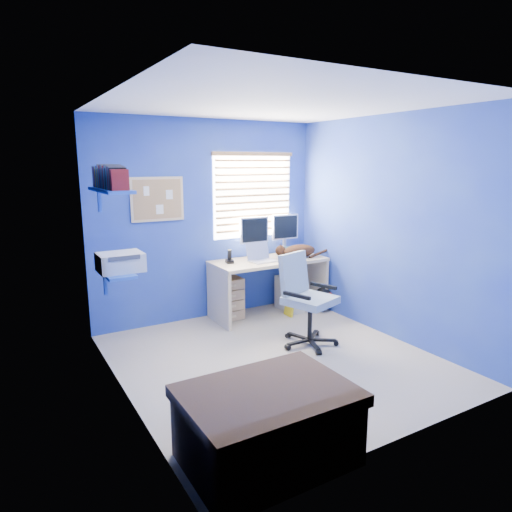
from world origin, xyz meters
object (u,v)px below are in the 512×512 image
desk (269,287)px  laptop (263,253)px  cat (299,251)px  office_chair (306,311)px  tower_pc (290,294)px

desk → laptop: laptop is taller
cat → office_chair: (-0.59, -0.96, -0.45)m
desk → cat: (0.41, -0.09, 0.46)m
tower_pc → laptop: bearing=-174.8°
office_chair → desk: bearing=80.8°
laptop → office_chair: bearing=-95.8°
cat → office_chair: office_chair is taller
desk → cat: 0.62m
desk → laptop: (-0.13, -0.07, 0.48)m
laptop → office_chair: 1.10m
desk → tower_pc: 0.37m
laptop → tower_pc: laptop is taller
desk → office_chair: (-0.17, -1.06, 0.00)m
tower_pc → desk: bearing=176.8°
tower_pc → office_chair: bearing=-118.9°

